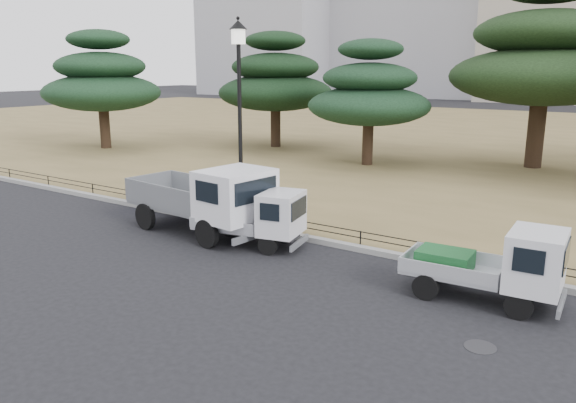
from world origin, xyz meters
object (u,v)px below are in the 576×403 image
Objects in this scene: truck_large at (205,196)px; truck_kei_front at (257,219)px; truck_kei_rear at (494,265)px; street_lamp at (239,89)px; tarp_pile at (158,192)px.

truck_large is 1.55× the size of truck_kei_front.
truck_large is at bearing 174.55° from truck_kei_rear.
street_lamp is at bearing 86.06° from truck_large.
truck_kei_front is at bearing -40.88° from street_lamp.
street_lamp reaches higher than tarp_pile.
truck_kei_rear is 1.86× the size of tarp_pile.
truck_kei_rear is 12.91m from tarp_pile.
truck_large reaches higher than truck_kei_rear.
tarp_pile is at bearing 151.48° from truck_kei_front.
street_lamp is 3.47× the size of tarp_pile.
tarp_pile is at bearing 163.31° from truck_large.
truck_kei_rear reaches higher than tarp_pile.
truck_kei_rear is at bearing -12.08° from street_lamp.
truck_kei_front is at bearing 174.70° from truck_kei_rear.
truck_large is 8.85m from truck_kei_rear.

